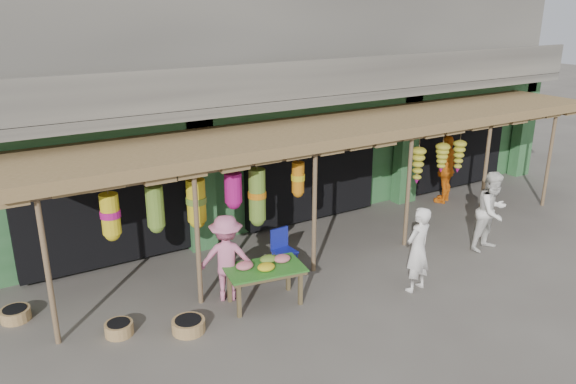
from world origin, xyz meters
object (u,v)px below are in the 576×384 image
person_front (418,249)px  flower_table (265,269)px  blue_chair (283,247)px  person_shopper (227,258)px  person_right (492,211)px  person_vendor (446,169)px

person_front → flower_table: bearing=-32.5°
blue_chair → flower_table: bearing=-137.8°
person_shopper → person_front: bearing=-178.8°
person_right → person_vendor: person_vendor is taller
flower_table → person_shopper: person_shopper is taller
flower_table → blue_chair: 1.42m
flower_table → person_shopper: (-0.52, 0.50, 0.14)m
blue_chair → person_front: size_ratio=0.52×
person_vendor → person_shopper: bearing=-10.8°
person_right → person_shopper: person_right is taller
flower_table → person_right: (5.42, -0.54, 0.22)m
blue_chair → person_vendor: 6.08m
blue_chair → person_shopper: (-1.49, -0.51, 0.34)m
flower_table → blue_chair: size_ratio=1.74×
blue_chair → person_shopper: bearing=-164.9°
person_vendor → person_shopper: person_vendor is taller
blue_chair → person_front: bearing=-54.0°
person_right → person_shopper: size_ratio=1.09×
blue_chair → person_shopper: person_shopper is taller
person_front → person_right: 2.77m
flower_table → person_shopper: bearing=145.2°
person_right → flower_table: bearing=168.9°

